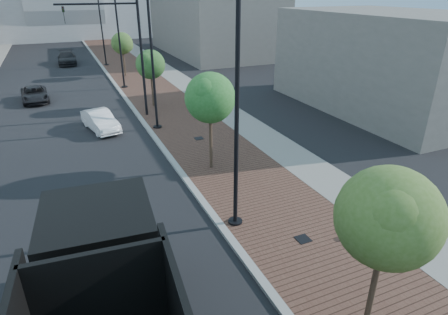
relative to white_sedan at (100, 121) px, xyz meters
name	(u,v)px	position (x,y,z in m)	size (l,w,h in m)	color
sidewalk	(142,73)	(6.32, 16.72, -0.58)	(7.00, 140.00, 0.12)	#4C2D23
concrete_strip	(166,71)	(9.02, 16.72, -0.58)	(2.40, 140.00, 0.13)	slate
curb	(109,76)	(2.82, 16.72, -0.57)	(0.30, 140.00, 0.14)	gray
white_sedan	(100,121)	(0.00, 0.00, 0.00)	(1.36, 3.91, 1.29)	white
dark_car_mid	(35,94)	(-4.04, 9.24, -0.05)	(1.96, 4.25, 1.18)	black
dark_car_far	(67,58)	(-0.74, 25.80, 0.09)	(2.07, 5.08, 1.48)	black
pedestrian	(410,213)	(9.22, -16.30, 0.18)	(0.60, 0.39, 1.64)	black
streetlight_1	(234,120)	(3.31, -13.28, 3.70)	(1.44, 0.56, 9.21)	black
streetlight_2	(152,54)	(3.42, -1.28, 4.18)	(1.72, 0.56, 9.28)	black
streetlight_3	(118,40)	(3.31, 10.72, 3.70)	(1.44, 0.56, 9.21)	black
streetlight_4	(101,23)	(3.42, 22.72, 4.18)	(1.72, 0.56, 9.28)	black
traffic_mast	(127,46)	(2.52, 1.72, 4.34)	(5.09, 0.20, 8.00)	black
tree_0	(389,217)	(4.47, -19.25, 3.03)	(2.48, 2.44, 4.91)	#382619
tree_1	(211,98)	(4.47, -8.25, 3.10)	(2.46, 2.43, 4.97)	#382619
tree_2	(151,65)	(4.47, 3.75, 2.63)	(2.25, 2.17, 4.38)	#382619
tree_3	(122,43)	(4.47, 15.75, 2.73)	(2.23, 2.16, 4.47)	#382619
convention_center	(61,2)	(0.82, 61.72, 5.36)	(50.00, 30.00, 50.00)	#9DA2A7
commercial_block_ne	(213,23)	(18.82, 26.72, 3.36)	(12.00, 22.00, 8.00)	#645F5A
commercial_block_e	(389,61)	(20.82, -3.28, 2.86)	(10.00, 16.00, 7.00)	#5F5A56
utility_cover_1	(303,239)	(5.22, -15.28, -0.51)	(0.50, 0.50, 0.02)	black
utility_cover_2	(199,138)	(5.22, -4.28, -0.51)	(0.50, 0.50, 0.02)	black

